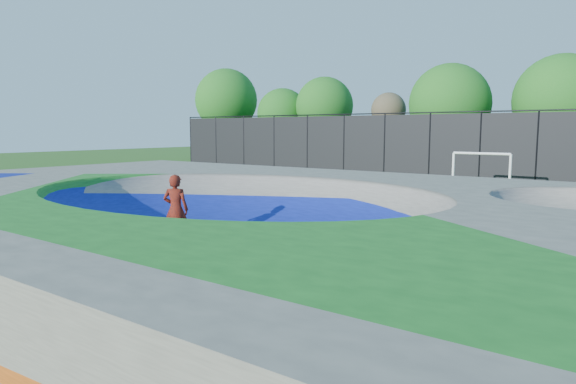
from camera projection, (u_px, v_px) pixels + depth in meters
name	position (u px, v px, depth m)	size (l,w,h in m)	color
ground	(232.00, 248.00, 12.89)	(120.00, 120.00, 0.00)	#245116
skate_deck	(231.00, 219.00, 12.80)	(22.00, 14.00, 1.50)	gray
skater	(176.00, 209.00, 13.27)	(0.66, 0.44, 1.82)	#B5260E
skateboard	(177.00, 243.00, 13.38)	(0.78, 0.22, 0.05)	black
soccer_goal	(481.00, 164.00, 25.11)	(2.84, 0.12, 1.87)	white
fence	(480.00, 145.00, 29.42)	(48.09, 0.09, 4.04)	black
treeline	(485.00, 101.00, 33.67)	(54.14, 6.33, 8.56)	#473423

